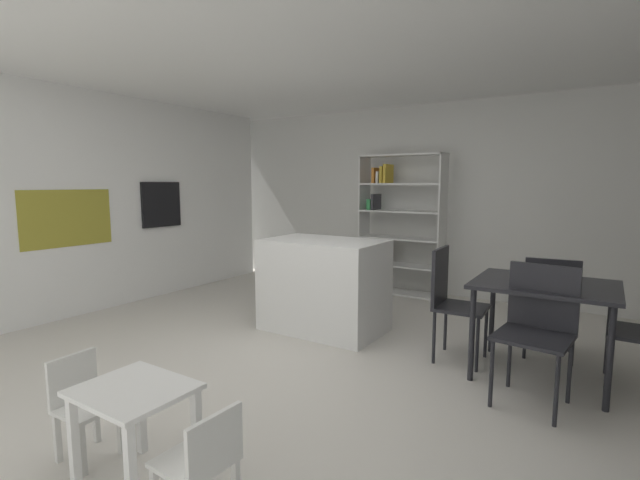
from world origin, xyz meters
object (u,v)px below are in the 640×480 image
dining_chair_far (551,297)px  dining_chair_island_side (450,294)px  built_in_oven (161,204)px  child_table (135,407)px  kitchen_island (324,285)px  dining_table (544,293)px  dining_chair_near (538,321)px  open_bookshelf (396,223)px  child_chair_left (82,401)px  child_chair_right (203,460)px

dining_chair_far → dining_chair_island_side: size_ratio=0.92×
built_in_oven → child_table: bearing=-40.1°
built_in_oven → kitchen_island: bearing=-1.7°
dining_chair_island_side → kitchen_island: bearing=84.8°
dining_table → dining_chair_island_side: 0.73m
child_table → dining_chair_near: size_ratio=0.56×
kitchen_island → dining_table: 2.06m
kitchen_island → dining_chair_near: 2.12m
built_in_oven → dining_table: bearing=-1.8°
dining_chair_near → dining_chair_island_side: 0.85m
open_bookshelf → dining_chair_island_side: (1.34, -1.97, -0.41)m
built_in_oven → child_chair_left: built_in_oven is taller
open_bookshelf → child_chair_right: bearing=-77.3°
open_bookshelf → dining_table: open_bookshelf is taller
kitchen_island → dining_chair_far: (2.05, 0.38, 0.08)m
dining_chair_far → child_chair_right: bearing=64.4°
kitchen_island → dining_chair_far: kitchen_island is taller
child_chair_left → dining_table: dining_table is taller
dining_chair_far → open_bookshelf: bearing=-41.9°
child_chair_left → dining_chair_near: (2.02, 2.07, 0.26)m
child_table → open_bookshelf: bearing=96.8°
built_in_oven → child_chair_right: size_ratio=1.11×
dining_table → dining_chair_far: (0.01, 0.45, -0.12)m
dining_table → child_table: bearing=-121.5°
kitchen_island → dining_chair_island_side: 1.33m
open_bookshelf → dining_chair_near: 3.20m
built_in_oven → dining_chair_island_side: 4.01m
kitchen_island → child_table: bearing=-78.7°
built_in_oven → kitchen_island: 2.74m
built_in_oven → child_table: (3.14, -2.64, -0.82)m
child_table → built_in_oven: bearing=139.9°
dining_table → dining_chair_far: dining_chair_far is taller
dining_chair_near → dining_chair_far: size_ratio=1.07×
open_bookshelf → child_chair_left: bearing=-89.3°
dining_table → child_chair_left: bearing=-128.7°
dining_chair_near → dining_chair_island_side: bearing=156.4°
dining_chair_near → built_in_oven: bearing=179.7°
child_table → child_chair_right: child_chair_right is taller
built_in_oven → child_chair_left: size_ratio=1.05×
child_table → dining_table: dining_table is taller
kitchen_island → dining_table: kitchen_island is taller
child_chair_left → dining_table: 3.23m
dining_chair_island_side → built_in_oven: bearing=85.6°
built_in_oven → dining_chair_island_side: built_in_oven is taller
child_chair_right → child_chair_left: (-0.95, 0.00, 0.01)m
kitchen_island → open_bookshelf: 1.97m
open_bookshelf → child_chair_right: 4.63m
kitchen_island → dining_table: size_ratio=1.19×
kitchen_island → child_chair_right: size_ratio=2.22×
built_in_oven → child_table: 4.18m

